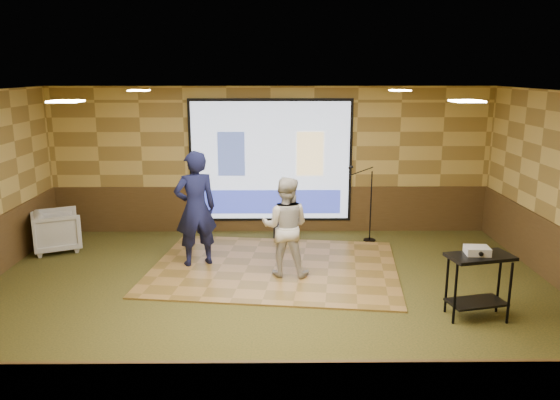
{
  "coord_description": "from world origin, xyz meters",
  "views": [
    {
      "loc": [
        0.08,
        -7.56,
        3.3
      ],
      "look_at": [
        0.16,
        0.83,
        1.3
      ],
      "focal_mm": 35.0,
      "sensor_mm": 36.0,
      "label": 1
    }
  ],
  "objects_px": {
    "projector": "(477,251)",
    "banquet_chair": "(57,231)",
    "dance_floor": "(275,267)",
    "player_left": "(196,209)",
    "player_right": "(285,227)",
    "mic_stand": "(367,217)",
    "projector_screen": "(271,162)",
    "duffel_bag": "(286,231)",
    "av_table": "(479,275)"
  },
  "relations": [
    {
      "from": "player_right",
      "to": "mic_stand",
      "type": "height_order",
      "value": "player_right"
    },
    {
      "from": "av_table",
      "to": "projector",
      "type": "xyz_separation_m",
      "value": [
        -0.04,
        0.03,
        0.33
      ]
    },
    {
      "from": "projector_screen",
      "to": "projector",
      "type": "xyz_separation_m",
      "value": [
        2.79,
        -4.1,
        -0.52
      ]
    },
    {
      "from": "player_right",
      "to": "av_table",
      "type": "distance_m",
      "value": 3.03
    },
    {
      "from": "dance_floor",
      "to": "banquet_chair",
      "type": "bearing_deg",
      "value": 166.31
    },
    {
      "from": "dance_floor",
      "to": "av_table",
      "type": "bearing_deg",
      "value": -35.37
    },
    {
      "from": "projector",
      "to": "banquet_chair",
      "type": "xyz_separation_m",
      "value": [
        -6.79,
        2.92,
        -0.57
      ]
    },
    {
      "from": "projector",
      "to": "banquet_chair",
      "type": "distance_m",
      "value": 7.41
    },
    {
      "from": "banquet_chair",
      "to": "av_table",
      "type": "bearing_deg",
      "value": -138.23
    },
    {
      "from": "player_right",
      "to": "duffel_bag",
      "type": "distance_m",
      "value": 2.19
    },
    {
      "from": "projector",
      "to": "player_right",
      "type": "bearing_deg",
      "value": 152.93
    },
    {
      "from": "projector_screen",
      "to": "dance_floor",
      "type": "distance_m",
      "value": 2.62
    },
    {
      "from": "av_table",
      "to": "player_right",
      "type": "bearing_deg",
      "value": 148.39
    },
    {
      "from": "player_left",
      "to": "banquet_chair",
      "type": "relative_size",
      "value": 2.36
    },
    {
      "from": "player_right",
      "to": "mic_stand",
      "type": "xyz_separation_m",
      "value": [
        1.66,
        1.9,
        -0.35
      ]
    },
    {
      "from": "dance_floor",
      "to": "player_left",
      "type": "distance_m",
      "value": 1.68
    },
    {
      "from": "av_table",
      "to": "projector",
      "type": "bearing_deg",
      "value": 142.73
    },
    {
      "from": "mic_stand",
      "to": "banquet_chair",
      "type": "xyz_separation_m",
      "value": [
        -5.91,
        -0.54,
        -0.11
      ]
    },
    {
      "from": "duffel_bag",
      "to": "player_right",
      "type": "bearing_deg",
      "value": -91.72
    },
    {
      "from": "player_right",
      "to": "banquet_chair",
      "type": "xyz_separation_m",
      "value": [
        -4.25,
        1.36,
        -0.46
      ]
    },
    {
      "from": "banquet_chair",
      "to": "player_left",
      "type": "bearing_deg",
      "value": -132.1
    },
    {
      "from": "player_right",
      "to": "duffel_bag",
      "type": "bearing_deg",
      "value": -82.11
    },
    {
      "from": "projector",
      "to": "banquet_chair",
      "type": "relative_size",
      "value": 0.37
    },
    {
      "from": "projector",
      "to": "banquet_chair",
      "type": "bearing_deg",
      "value": 161.21
    },
    {
      "from": "dance_floor",
      "to": "player_right",
      "type": "height_order",
      "value": "player_right"
    },
    {
      "from": "banquet_chair",
      "to": "duffel_bag",
      "type": "height_order",
      "value": "banquet_chair"
    },
    {
      "from": "av_table",
      "to": "projector",
      "type": "relative_size",
      "value": 2.9
    },
    {
      "from": "player_left",
      "to": "player_right",
      "type": "bearing_deg",
      "value": 138.76
    },
    {
      "from": "projector_screen",
      "to": "projector",
      "type": "height_order",
      "value": "projector_screen"
    },
    {
      "from": "player_left",
      "to": "mic_stand",
      "type": "relative_size",
      "value": 1.31
    },
    {
      "from": "dance_floor",
      "to": "player_left",
      "type": "bearing_deg",
      "value": 173.82
    },
    {
      "from": "dance_floor",
      "to": "duffel_bag",
      "type": "distance_m",
      "value": 1.73
    },
    {
      "from": "av_table",
      "to": "duffel_bag",
      "type": "distance_m",
      "value": 4.46
    },
    {
      "from": "dance_floor",
      "to": "av_table",
      "type": "relative_size",
      "value": 4.57
    },
    {
      "from": "dance_floor",
      "to": "player_right",
      "type": "bearing_deg",
      "value": -64.33
    },
    {
      "from": "projector_screen",
      "to": "duffel_bag",
      "type": "distance_m",
      "value": 1.45
    },
    {
      "from": "projector_screen",
      "to": "av_table",
      "type": "distance_m",
      "value": 5.07
    },
    {
      "from": "dance_floor",
      "to": "mic_stand",
      "type": "relative_size",
      "value": 2.72
    },
    {
      "from": "player_right",
      "to": "dance_floor",
      "type": "bearing_deg",
      "value": -54.73
    },
    {
      "from": "av_table",
      "to": "banquet_chair",
      "type": "height_order",
      "value": "av_table"
    },
    {
      "from": "dance_floor",
      "to": "mic_stand",
      "type": "xyz_separation_m",
      "value": [
        1.84,
        1.54,
        0.48
      ]
    },
    {
      "from": "player_left",
      "to": "av_table",
      "type": "bearing_deg",
      "value": 130.31
    },
    {
      "from": "av_table",
      "to": "mic_stand",
      "type": "distance_m",
      "value": 3.61
    },
    {
      "from": "mic_stand",
      "to": "banquet_chair",
      "type": "distance_m",
      "value": 5.94
    },
    {
      "from": "projector_screen",
      "to": "duffel_bag",
      "type": "relative_size",
      "value": 7.33
    },
    {
      "from": "player_left",
      "to": "duffel_bag",
      "type": "xyz_separation_m",
      "value": [
        1.58,
        1.56,
        -0.88
      ]
    },
    {
      "from": "av_table",
      "to": "projector_screen",
      "type": "bearing_deg",
      "value": 124.4
    },
    {
      "from": "duffel_bag",
      "to": "player_left",
      "type": "bearing_deg",
      "value": -135.29
    },
    {
      "from": "dance_floor",
      "to": "player_right",
      "type": "distance_m",
      "value": 0.92
    },
    {
      "from": "projector_screen",
      "to": "duffel_bag",
      "type": "bearing_deg",
      "value": -56.11
    }
  ]
}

